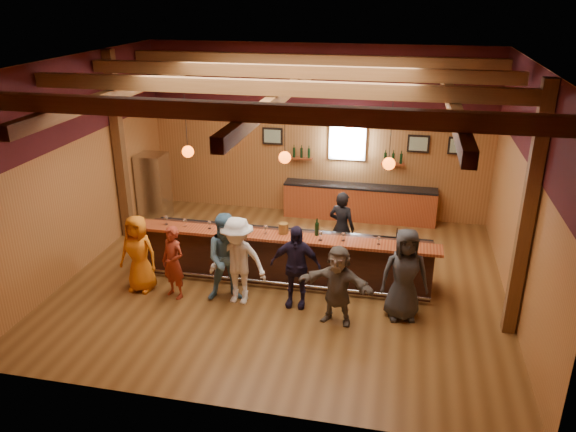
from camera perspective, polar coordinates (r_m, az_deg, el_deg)
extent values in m
plane|color=brown|center=(12.00, -0.30, -6.51)|extent=(9.00, 9.00, 0.00)
cube|color=brown|center=(14.88, 3.01, 8.50)|extent=(9.00, 0.04, 4.50)
cube|color=brown|center=(7.54, -6.88, -5.72)|extent=(9.00, 0.04, 4.50)
cube|color=brown|center=(12.80, -20.49, 4.83)|extent=(0.04, 8.00, 4.50)
cube|color=brown|center=(11.09, 23.04, 1.90)|extent=(0.04, 8.00, 4.50)
cube|color=brown|center=(10.60, -0.35, 15.35)|extent=(9.00, 8.00, 0.04)
cube|color=#3B1012|center=(14.59, 3.11, 13.83)|extent=(9.00, 0.01, 1.70)
cube|color=#3B1012|center=(12.47, -21.28, 10.97)|extent=(0.01, 8.00, 1.70)
cube|color=#3B1012|center=(10.73, 24.05, 8.94)|extent=(0.01, 8.00, 1.70)
cube|color=#543218|center=(13.96, -16.78, 6.66)|extent=(0.22, 0.22, 4.50)
cube|color=#543218|center=(10.14, 23.13, 0.06)|extent=(0.22, 0.22, 4.50)
cube|color=#543218|center=(7.78, -5.18, 10.53)|extent=(8.80, 0.20, 0.25)
cube|color=#543218|center=(9.68, -1.65, 12.90)|extent=(8.80, 0.20, 0.25)
cube|color=#543218|center=(11.61, 0.75, 14.45)|extent=(8.80, 0.20, 0.25)
cube|color=#543218|center=(13.56, 2.48, 15.55)|extent=(8.80, 0.20, 0.25)
cube|color=#543218|center=(11.69, -15.22, 12.52)|extent=(0.18, 7.80, 0.22)
cube|color=#543218|center=(10.68, -0.34, 12.42)|extent=(0.18, 7.80, 0.22)
cube|color=#543218|center=(10.46, 16.25, 11.36)|extent=(0.18, 7.80, 0.22)
cube|color=black|center=(11.76, -0.31, -4.27)|extent=(6.00, 0.60, 1.05)
cube|color=maroon|center=(11.36, -0.51, -2.15)|extent=(6.30, 0.50, 0.06)
cube|color=black|center=(11.92, 0.08, -1.75)|extent=(6.00, 0.48, 0.05)
cube|color=black|center=(12.12, 0.08, -3.80)|extent=(6.00, 0.48, 0.90)
cube|color=silver|center=(11.73, 9.70, -2.75)|extent=(0.45, 0.40, 0.14)
cube|color=silver|center=(11.73, 12.13, -2.95)|extent=(0.45, 0.40, 0.14)
cylinder|color=silver|center=(11.57, -0.75, -6.84)|extent=(6.00, 0.06, 0.06)
cube|color=maroon|center=(15.01, 7.23, 1.27)|extent=(4.00, 0.50, 0.90)
cube|color=black|center=(14.85, 7.32, 2.98)|extent=(4.00, 0.52, 0.05)
cube|color=silver|center=(14.78, 6.06, 7.51)|extent=(0.95, 0.08, 0.95)
cube|color=white|center=(14.73, 6.03, 7.46)|extent=(0.78, 0.01, 0.78)
cube|color=black|center=(15.09, -1.58, 8.12)|extent=(0.55, 0.04, 0.45)
cube|color=silver|center=(15.06, -1.60, 8.10)|extent=(0.45, 0.01, 0.35)
cube|color=black|center=(14.69, 13.10, 7.16)|extent=(0.55, 0.04, 0.45)
cube|color=silver|center=(14.66, 13.10, 7.14)|extent=(0.45, 0.01, 0.35)
cube|color=black|center=(14.74, 17.01, 6.83)|extent=(0.55, 0.04, 0.45)
cube|color=silver|center=(14.72, 17.01, 6.80)|extent=(0.45, 0.01, 0.35)
cube|color=maroon|center=(15.01, 1.37, 5.88)|extent=(0.60, 0.18, 0.04)
cylinder|color=black|center=(15.01, 0.62, 6.47)|extent=(0.07, 0.07, 0.26)
cylinder|color=black|center=(14.97, 1.38, 6.43)|extent=(0.07, 0.07, 0.26)
cylinder|color=black|center=(14.94, 2.14, 6.38)|extent=(0.07, 0.07, 0.26)
cube|color=maroon|center=(14.77, 10.59, 5.23)|extent=(0.60, 0.18, 0.04)
cylinder|color=black|center=(14.74, 9.85, 5.85)|extent=(0.07, 0.07, 0.26)
cylinder|color=black|center=(14.73, 10.63, 5.79)|extent=(0.07, 0.07, 0.26)
cylinder|color=black|center=(14.73, 11.41, 5.73)|extent=(0.07, 0.07, 0.26)
cylinder|color=black|center=(11.39, -10.35, 9.48)|extent=(0.01, 0.01, 1.25)
sphere|color=#FF520C|center=(11.54, -10.14, 6.45)|extent=(0.24, 0.24, 0.24)
cylinder|color=black|center=(10.80, -0.34, 9.15)|extent=(0.01, 0.01, 1.25)
sphere|color=#FF520C|center=(10.96, -0.33, 5.97)|extent=(0.24, 0.24, 0.24)
cylinder|color=black|center=(10.57, 10.43, 8.49)|extent=(0.01, 0.01, 1.25)
sphere|color=#FF520C|center=(10.73, 10.21, 5.25)|extent=(0.24, 0.24, 0.24)
cube|color=silver|center=(15.17, -13.47, 2.85)|extent=(0.70, 0.70, 1.80)
imported|color=orange|center=(11.69, -14.94, -3.70)|extent=(0.82, 0.56, 1.62)
imported|color=maroon|center=(11.29, -11.58, -4.65)|extent=(0.65, 0.55, 1.50)
imported|color=teal|center=(10.97, -6.10, -4.23)|extent=(1.04, 0.91, 1.81)
imported|color=silver|center=(10.85, -5.13, -4.57)|extent=(1.20, 0.75, 1.79)
imported|color=black|center=(10.73, 0.76, -5.13)|extent=(0.99, 0.42, 1.68)
imported|color=#5E554B|center=(10.27, 5.05, -7.00)|extent=(1.48, 0.71, 1.53)
imported|color=#2B2C2E|center=(10.53, 11.75, -5.85)|extent=(0.97, 0.73, 1.79)
imported|color=black|center=(12.49, 5.46, -1.17)|extent=(0.70, 0.56, 1.67)
cylinder|color=brown|center=(11.42, -0.47, -1.26)|extent=(0.20, 0.20, 0.22)
cylinder|color=black|center=(11.32, 2.95, -1.35)|extent=(0.08, 0.08, 0.27)
cylinder|color=black|center=(11.25, 2.97, -0.49)|extent=(0.03, 0.03, 0.09)
cylinder|color=black|center=(11.33, 2.92, -1.40)|extent=(0.07, 0.07, 0.25)
cylinder|color=black|center=(11.26, 2.93, -0.61)|extent=(0.02, 0.02, 0.09)
cylinder|color=silver|center=(12.16, -12.25, -0.82)|extent=(0.08, 0.08, 0.01)
cylinder|color=silver|center=(12.14, -12.27, -0.56)|extent=(0.01, 0.01, 0.11)
sphere|color=silver|center=(12.10, -12.31, -0.17)|extent=(0.09, 0.09, 0.09)
cylinder|color=silver|center=(11.98, -10.40, -1.02)|extent=(0.07, 0.07, 0.01)
cylinder|color=silver|center=(11.96, -10.42, -0.78)|extent=(0.01, 0.01, 0.10)
sphere|color=silver|center=(11.93, -10.45, -0.42)|extent=(0.08, 0.08, 0.08)
cylinder|color=silver|center=(11.79, -7.95, -1.25)|extent=(0.07, 0.07, 0.01)
cylinder|color=silver|center=(11.77, -7.96, -1.02)|extent=(0.01, 0.01, 0.09)
sphere|color=silver|center=(11.75, -7.98, -0.68)|extent=(0.08, 0.08, 0.08)
cylinder|color=silver|center=(11.58, -6.47, -1.63)|extent=(0.07, 0.07, 0.01)
cylinder|color=silver|center=(11.56, -6.48, -1.40)|extent=(0.01, 0.01, 0.09)
sphere|color=silver|center=(11.53, -6.50, -1.05)|extent=(0.07, 0.07, 0.07)
cylinder|color=silver|center=(11.44, -2.29, -1.80)|extent=(0.07, 0.07, 0.01)
cylinder|color=silver|center=(11.42, -2.29, -1.54)|extent=(0.01, 0.01, 0.11)
sphere|color=silver|center=(11.38, -2.30, -1.14)|extent=(0.08, 0.08, 0.08)
cylinder|color=silver|center=(11.16, 3.30, -2.46)|extent=(0.08, 0.08, 0.01)
cylinder|color=silver|center=(11.14, 3.31, -2.18)|extent=(0.01, 0.01, 0.11)
sphere|color=silver|center=(11.10, 3.32, -1.76)|extent=(0.09, 0.09, 0.09)
cylinder|color=silver|center=(11.18, 5.61, -2.49)|extent=(0.07, 0.07, 0.01)
cylinder|color=silver|center=(11.16, 5.63, -2.24)|extent=(0.01, 0.01, 0.10)
sphere|color=silver|center=(11.13, 5.64, -1.86)|extent=(0.08, 0.08, 0.08)
cylinder|color=silver|center=(11.12, 9.18, -2.83)|extent=(0.07, 0.07, 0.01)
cylinder|color=silver|center=(11.10, 9.19, -2.59)|extent=(0.01, 0.01, 0.09)
sphere|color=silver|center=(11.06, 9.22, -2.23)|extent=(0.08, 0.08, 0.08)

